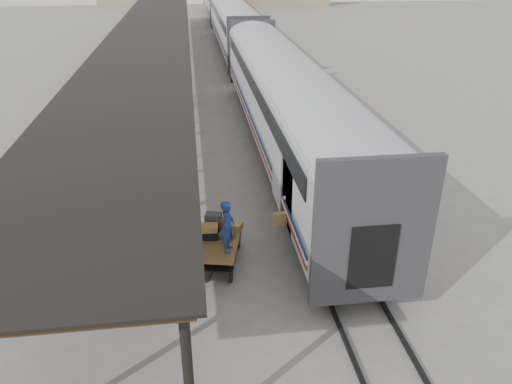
{
  "coord_description": "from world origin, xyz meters",
  "views": [
    {
      "loc": [
        -0.99,
        -13.86,
        8.91
      ],
      "look_at": [
        0.92,
        0.68,
        1.7
      ],
      "focal_mm": 35.0,
      "sensor_mm": 36.0,
      "label": 1
    }
  ],
  "objects": [
    {
      "name": "porter",
      "position": [
        -0.18,
        -1.38,
        1.67
      ],
      "size": [
        0.53,
        0.67,
        1.62
      ],
      "primitive_type": "imported",
      "rotation": [
        0.0,
        0.0,
        1.31
      ],
      "color": "navy",
      "rests_on": "baggage_cart"
    },
    {
      "name": "suitcase_stack",
      "position": [
        -0.46,
        -0.35,
        1.06
      ],
      "size": [
        1.48,
        1.1,
        0.6
      ],
      "rotation": [
        0.0,
        0.0,
        -0.22
      ],
      "color": "#363638",
      "rests_on": "baggage_cart"
    },
    {
      "name": "train",
      "position": [
        3.19,
        33.79,
        2.69
      ],
      "size": [
        3.45,
        76.01,
        4.01
      ],
      "color": "silver",
      "rests_on": "ground"
    },
    {
      "name": "rails",
      "position": [
        3.2,
        34.0,
        0.06
      ],
      "size": [
        1.54,
        150.0,
        0.12
      ],
      "color": "black",
      "rests_on": "ground"
    },
    {
      "name": "pedestrian",
      "position": [
        -1.72,
        16.46,
        0.82
      ],
      "size": [
        1.04,
        0.7,
        1.65
      ],
      "primitive_type": "imported",
      "rotation": [
        0.0,
        0.0,
        3.49
      ],
      "color": "black",
      "rests_on": "ground"
    },
    {
      "name": "baggage_cart",
      "position": [
        -0.43,
        -0.73,
        0.65
      ],
      "size": [
        1.74,
        2.61,
        0.86
      ],
      "rotation": [
        0.0,
        0.0,
        -0.22
      ],
      "color": "brown",
      "rests_on": "ground"
    },
    {
      "name": "luggage_tug",
      "position": [
        -2.95,
        17.47,
        0.61
      ],
      "size": [
        1.15,
        1.64,
        1.34
      ],
      "rotation": [
        0.0,
        0.0,
        -0.16
      ],
      "color": "maroon",
      "rests_on": "ground"
    },
    {
      "name": "ground",
      "position": [
        0.0,
        0.0,
        0.0
      ],
      "size": [
        160.0,
        160.0,
        0.0
      ],
      "primitive_type": "plane",
      "color": "slate",
      "rests_on": "ground"
    },
    {
      "name": "canopy",
      "position": [
        -3.4,
        24.0,
        4.0
      ],
      "size": [
        4.9,
        64.3,
        4.15
      ],
      "color": "#422B19",
      "rests_on": "ground"
    }
  ]
}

